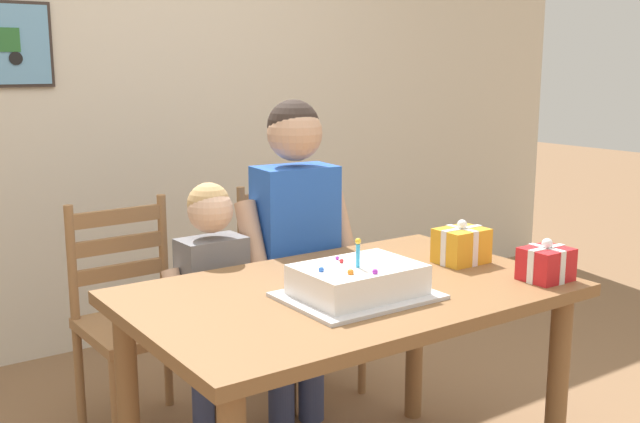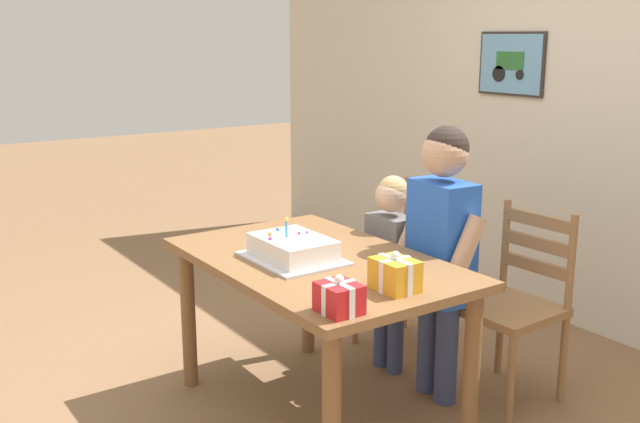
% 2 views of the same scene
% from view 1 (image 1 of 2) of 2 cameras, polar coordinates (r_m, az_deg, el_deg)
% --- Properties ---
extents(back_wall, '(6.40, 0.11, 2.60)m').
position_cam_1_polar(back_wall, '(3.97, -14.87, 8.77)').
color(back_wall, beige).
rests_on(back_wall, ground).
extents(dining_table, '(1.38, 0.86, 0.75)m').
position_cam_1_polar(dining_table, '(2.40, 2.18, -8.22)').
color(dining_table, brown).
rests_on(dining_table, ground).
extents(birthday_cake, '(0.44, 0.34, 0.19)m').
position_cam_1_polar(birthday_cake, '(2.25, 2.90, -5.42)').
color(birthday_cake, silver).
rests_on(birthday_cake, dining_table).
extents(gift_box_red_large, '(0.16, 0.13, 0.14)m').
position_cam_1_polar(gift_box_red_large, '(2.54, 16.88, -3.84)').
color(gift_box_red_large, red).
rests_on(gift_box_red_large, dining_table).
extents(gift_box_beside_cake, '(0.18, 0.14, 0.16)m').
position_cam_1_polar(gift_box_beside_cake, '(2.69, 10.75, -2.56)').
color(gift_box_beside_cake, gold).
rests_on(gift_box_beside_cake, dining_table).
extents(chair_left, '(0.43, 0.43, 0.92)m').
position_cam_1_polar(chair_left, '(3.02, -13.82, -8.01)').
color(chair_left, '#996B42').
rests_on(chair_left, ground).
extents(chair_right, '(0.44, 0.44, 0.92)m').
position_cam_1_polar(chair_right, '(3.34, -1.81, -5.81)').
color(chair_right, '#996B42').
rests_on(chair_right, ground).
extents(child_older, '(0.49, 0.29, 1.31)m').
position_cam_1_polar(child_older, '(2.91, -1.88, -1.62)').
color(child_older, '#38426B').
rests_on(child_older, ground).
extents(child_younger, '(0.37, 0.22, 1.03)m').
position_cam_1_polar(child_younger, '(2.78, -8.18, -6.08)').
color(child_younger, '#38426B').
rests_on(child_younger, ground).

